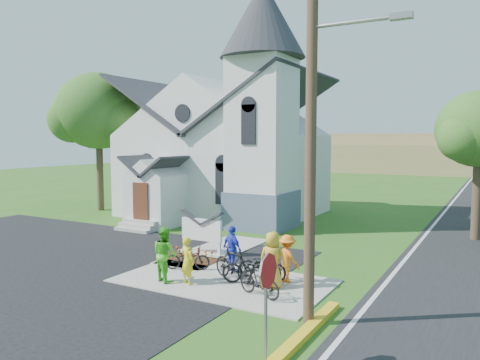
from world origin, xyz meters
The scene contains 20 objects.
ground centered at (0.00, 0.00, 0.00)m, with size 120.00×120.00×0.00m, color #2E5E1B.
sidewalk centered at (1.50, 0.50, 0.03)m, with size 7.00×4.00×0.05m, color gray.
church centered at (-5.48, 12.48, 5.25)m, with size 12.35×12.00×13.00m.
church_sign centered at (-1.20, 3.20, 1.03)m, with size 2.20×0.40×1.70m.
flower_bed centered at (-1.20, 2.30, 0.04)m, with size 2.60×1.10×0.07m, color #34180E.
utility_pole centered at (5.36, -1.50, 5.40)m, with size 3.45×0.28×10.00m.
stop_sign centered at (5.43, -4.20, 1.78)m, with size 0.11×0.76×2.48m.
tree_lot_corner centered at (-14.00, 10.00, 6.60)m, with size 5.60×5.60×9.15m.
tree_road_near centered at (8.50, 12.00, 5.21)m, with size 4.00×4.00×7.05m.
distant_hills centered at (3.36, 56.33, 2.17)m, with size 61.00×10.00×5.60m.
cyclist_0 centered at (0.69, -0.42, 0.83)m, with size 0.57×0.37×1.55m, color yellow.
bike_0 centered at (-0.31, 0.96, 0.48)m, with size 0.57×1.64×0.86m, color black.
cyclist_1 centered at (-0.16, -0.51, 0.96)m, with size 0.89×0.69×1.82m, color green.
bike_1 centered at (1.79, 0.66, 0.61)m, with size 0.53×1.87×1.12m, color black.
cyclist_2 centered at (1.22, 1.55, 0.87)m, with size 0.97×0.40×1.65m, color blue.
bike_2 centered at (2.55, 1.32, 0.52)m, with size 0.62×1.78×0.94m, color black.
cyclist_3 centered at (3.44, 1.38, 0.84)m, with size 1.02×0.59×1.58m, color orange.
bike_3 centered at (3.29, -0.38, 0.54)m, with size 0.46×1.62×0.97m, color black.
cyclist_4 centered at (3.27, 0.60, 0.96)m, with size 0.89×0.58×1.81m, color gold.
bike_4 centered at (2.48, 0.69, 0.56)m, with size 0.68×1.95×1.03m, color black.
Camera 1 is at (9.52, -12.57, 4.77)m, focal length 35.00 mm.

